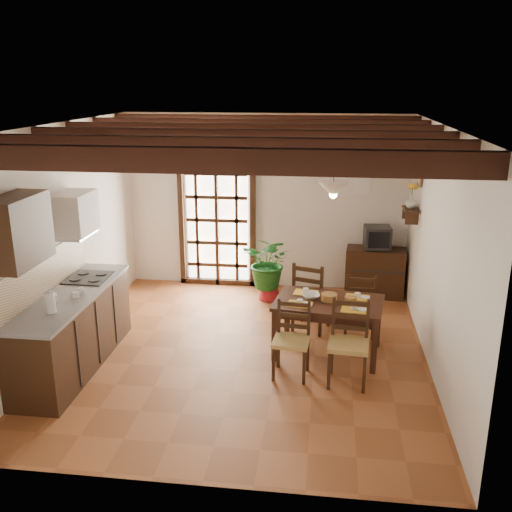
% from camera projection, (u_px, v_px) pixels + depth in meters
% --- Properties ---
extents(ground_plane, '(5.00, 5.00, 0.00)m').
position_uv_depth(ground_plane, '(244.00, 352.00, 7.19)').
color(ground_plane, brown).
extents(room_shell, '(4.52, 5.02, 2.81)m').
position_uv_depth(room_shell, '(243.00, 211.00, 6.65)').
color(room_shell, silver).
rests_on(room_shell, ground_plane).
extents(ceiling_beams, '(4.50, 4.34, 0.20)m').
position_uv_depth(ceiling_beams, '(243.00, 135.00, 6.39)').
color(ceiling_beams, black).
rests_on(ceiling_beams, room_shell).
extents(french_door, '(1.26, 0.11, 2.32)m').
position_uv_depth(french_door, '(217.00, 215.00, 9.26)').
color(french_door, white).
rests_on(french_door, ground_plane).
extents(kitchen_counter, '(0.64, 2.25, 1.38)m').
position_uv_depth(kitchen_counter, '(73.00, 329.00, 6.72)').
color(kitchen_counter, black).
rests_on(kitchen_counter, ground_plane).
extents(upper_cabinet, '(0.35, 0.80, 0.70)m').
position_uv_depth(upper_cabinet, '(18.00, 231.00, 5.66)').
color(upper_cabinet, black).
rests_on(upper_cabinet, room_shell).
extents(range_hood, '(0.38, 0.60, 0.54)m').
position_uv_depth(range_hood, '(75.00, 214.00, 6.88)').
color(range_hood, white).
rests_on(range_hood, room_shell).
extents(counter_items, '(0.50, 1.43, 0.25)m').
position_uv_depth(counter_items, '(72.00, 288.00, 6.66)').
color(counter_items, black).
rests_on(counter_items, kitchen_counter).
extents(dining_table, '(1.40, 1.00, 0.70)m').
position_uv_depth(dining_table, '(329.00, 308.00, 6.98)').
color(dining_table, '#361B11').
rests_on(dining_table, ground_plane).
extents(chair_near_left, '(0.44, 0.42, 0.88)m').
position_uv_depth(chair_near_left, '(291.00, 353.00, 6.55)').
color(chair_near_left, '#AC8B48').
rests_on(chair_near_left, ground_plane).
extents(chair_near_right, '(0.48, 0.46, 0.96)m').
position_uv_depth(chair_near_right, '(348.00, 358.00, 6.38)').
color(chair_near_right, '#AC8B48').
rests_on(chair_near_right, ground_plane).
extents(chair_far_left, '(0.56, 0.55, 0.98)m').
position_uv_depth(chair_far_left, '(311.00, 308.00, 7.76)').
color(chair_far_left, '#AC8B48').
rests_on(chair_far_left, ground_plane).
extents(chair_far_right, '(0.42, 0.40, 0.90)m').
position_uv_depth(chair_far_right, '(359.00, 315.00, 7.61)').
color(chair_far_right, '#AC8B48').
rests_on(chair_far_right, ground_plane).
extents(table_setting, '(0.94, 0.63, 0.09)m').
position_uv_depth(table_setting, '(329.00, 302.00, 6.96)').
color(table_setting, gold).
rests_on(table_setting, dining_table).
extents(table_bowl, '(0.25, 0.25, 0.05)m').
position_uv_depth(table_bowl, '(311.00, 296.00, 7.04)').
color(table_bowl, white).
rests_on(table_bowl, dining_table).
extents(sideboard, '(0.94, 0.49, 0.77)m').
position_uv_depth(sideboard, '(375.00, 272.00, 8.97)').
color(sideboard, black).
rests_on(sideboard, ground_plane).
extents(crt_tv, '(0.42, 0.39, 0.34)m').
position_uv_depth(crt_tv, '(377.00, 237.00, 8.80)').
color(crt_tv, black).
rests_on(crt_tv, sideboard).
extents(fuse_box, '(0.25, 0.03, 0.32)m').
position_uv_depth(fuse_box, '(362.00, 183.00, 8.84)').
color(fuse_box, white).
rests_on(fuse_box, room_shell).
extents(plant_pot, '(0.34, 0.34, 0.21)m').
position_uv_depth(plant_pot, '(269.00, 292.00, 8.90)').
color(plant_pot, maroon).
rests_on(plant_pot, ground_plane).
extents(potted_plant, '(2.36, 2.17, 2.21)m').
position_uv_depth(potted_plant, '(270.00, 264.00, 8.76)').
color(potted_plant, '#144C19').
rests_on(potted_plant, ground_plane).
extents(wall_shelf, '(0.20, 0.42, 0.20)m').
position_uv_depth(wall_shelf, '(411.00, 212.00, 8.00)').
color(wall_shelf, black).
rests_on(wall_shelf, room_shell).
extents(shelf_vase, '(0.15, 0.15, 0.15)m').
position_uv_depth(shelf_vase, '(411.00, 202.00, 7.96)').
color(shelf_vase, '#B2BFB2').
rests_on(shelf_vase, wall_shelf).
extents(shelf_flowers, '(0.14, 0.14, 0.36)m').
position_uv_depth(shelf_flowers, '(413.00, 187.00, 7.90)').
color(shelf_flowers, gold).
rests_on(shelf_flowers, shelf_vase).
extents(framed_picture, '(0.03, 0.32, 0.32)m').
position_uv_depth(framed_picture, '(420.00, 174.00, 7.83)').
color(framed_picture, brown).
rests_on(framed_picture, room_shell).
extents(pendant_lamp, '(0.36, 0.36, 0.84)m').
position_uv_depth(pendant_lamp, '(333.00, 188.00, 6.64)').
color(pendant_lamp, black).
rests_on(pendant_lamp, room_shell).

